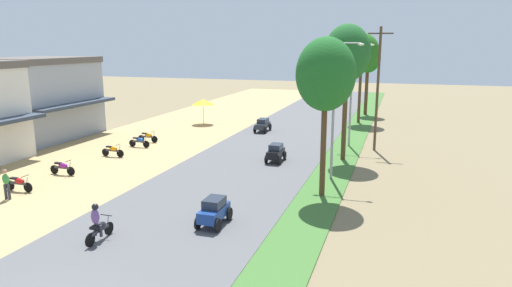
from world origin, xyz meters
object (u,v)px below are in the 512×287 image
Objects in this scene: parked_motorbike_seventh at (148,136)px; car_hatchback_black at (276,152)px; pedestrian_on_shoulder at (6,183)px; median_tree_third at (362,52)px; car_sedan_charcoal at (263,124)px; motorbike_ahead_second at (98,223)px; parked_motorbike_fifth at (113,150)px; car_hatchback_blue at (214,210)px; parked_motorbike_sixth at (139,141)px; parked_motorbike_fourth at (63,167)px; vendor_umbrella at (203,102)px; utility_pole_near at (378,87)px; median_tree_nearest at (326,75)px; streetlamp_mid at (351,87)px; parked_motorbike_third at (19,183)px; median_tree_second at (347,54)px; streetlamp_near at (334,101)px; median_tree_fourth at (368,59)px.

parked_motorbike_seventh is 12.11m from car_hatchback_black.
pedestrian_on_shoulder is 0.18× the size of median_tree_third.
motorbike_ahead_second is (0.54, -24.89, 0.11)m from car_sedan_charcoal.
parked_motorbike_fifth is 15.15m from car_hatchback_blue.
parked_motorbike_fourth is at bearing -92.47° from parked_motorbike_sixth.
vendor_umbrella is 7.45m from car_sedan_charcoal.
utility_pole_near is at bearing 43.93° from car_hatchback_black.
median_tree_nearest is at bearing 3.61° from parked_motorbike_fourth.
median_tree_nearest reaches higher than motorbike_ahead_second.
pedestrian_on_shoulder reaches higher than parked_motorbike_fourth.
car_sedan_charcoal is (7.49, 12.40, 0.19)m from parked_motorbike_fifth.
car_hatchback_blue reaches higher than parked_motorbike_seventh.
parked_motorbike_fifth is 18.57m from streetlamp_mid.
car_hatchback_blue is 11.59m from car_hatchback_black.
parked_motorbike_fifth is at bearing -92.13° from vendor_umbrella.
utility_pole_near reaches higher than parked_motorbike_seventh.
pedestrian_on_shoulder reaches higher than car_hatchback_black.
median_tree_third is 30.54m from car_hatchback_blue.
pedestrian_on_shoulder is 25.22m from utility_pole_near.
vendor_umbrella is (0.76, 22.89, 1.75)m from parked_motorbike_third.
median_tree_nearest is at bearing -89.27° from median_tree_third.
median_tree_nearest is 0.90× the size of utility_pole_near.
median_tree_second reaches higher than parked_motorbike_third.
median_tree_second is 5.55m from streetlamp_near.
median_tree_second reaches higher than streetlamp_mid.
motorbike_ahead_second is at bearing -123.00° from streetlamp_near.
parked_motorbike_sixth is at bearing 132.67° from car_hatchback_blue.
motorbike_ahead_second is at bearing -74.54° from vendor_umbrella.
median_tree_nearest is at bearing -99.47° from utility_pole_near.
utility_pole_near is 5.14× the size of motorbike_ahead_second.
median_tree_second is at bearing 3.69° from parked_motorbike_sixth.
parked_motorbike_sixth is at bearing -160.19° from streetlamp_mid.
parked_motorbike_fourth is 0.80× the size of car_sedan_charcoal.
utility_pole_near is at bearing 9.61° from parked_motorbike_seventh.
parked_motorbike_third is 3.40m from parked_motorbike_fourth.
median_tree_fourth is (15.46, 35.61, 5.37)m from pedestrian_on_shoulder.
vendor_umbrella is at bearing -142.84° from median_tree_fourth.
parked_motorbike_seventh is at bearing -136.61° from car_sedan_charcoal.
parked_motorbike_third is 21.53m from median_tree_second.
parked_motorbike_third is 1.00× the size of parked_motorbike_fourth.
utility_pole_near reaches higher than car_hatchback_blue.
parked_motorbike_fourth is at bearing -117.18° from median_tree_fourth.
vendor_umbrella reaches higher than parked_motorbike_fourth.
parked_motorbike_seventh is 22.73m from median_tree_third.
pedestrian_on_shoulder is (0.23, -9.54, 0.41)m from parked_motorbike_fifth.
streetlamp_mid is at bearing 90.00° from streetlamp_near.
median_tree_third reaches higher than parked_motorbike_fourth.
parked_motorbike_fifth is at bearing -164.85° from median_tree_second.
vendor_umbrella is (0.54, 14.58, 1.75)m from parked_motorbike_fifth.
utility_pole_near is 19.01m from car_hatchback_blue.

